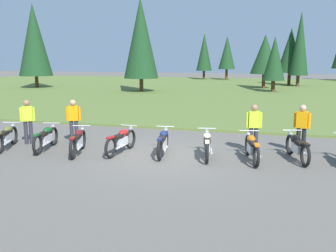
{
  "coord_description": "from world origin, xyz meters",
  "views": [
    {
      "loc": [
        3.28,
        -11.39,
        3.2
      ],
      "look_at": [
        0.0,
        0.6,
        0.9
      ],
      "focal_mm": 39.21,
      "sensor_mm": 36.0,
      "label": 1
    }
  ],
  "objects_px": {
    "motorcycle_olive": "(7,137)",
    "motorcycle_maroon": "(78,141)",
    "rider_in_hivis_vest": "(28,119)",
    "motorcycle_orange": "(252,147)",
    "rider_near_row_end": "(74,119)",
    "rider_checking_bike": "(302,126)",
    "motorcycle_british_green": "(46,138)",
    "motorcycle_black": "(297,147)",
    "motorcycle_cream": "(207,144)",
    "rider_with_back_turned": "(254,126)",
    "motorcycle_red": "(121,140)",
    "motorcycle_navy": "(163,142)"
  },
  "relations": [
    {
      "from": "motorcycle_cream",
      "to": "rider_near_row_end",
      "type": "bearing_deg",
      "value": 172.17
    },
    {
      "from": "motorcycle_navy",
      "to": "motorcycle_maroon",
      "type": "bearing_deg",
      "value": -167.68
    },
    {
      "from": "motorcycle_orange",
      "to": "rider_in_hivis_vest",
      "type": "bearing_deg",
      "value": 178.66
    },
    {
      "from": "motorcycle_maroon",
      "to": "rider_near_row_end",
      "type": "xyz_separation_m",
      "value": [
        -0.92,
        1.37,
        0.51
      ]
    },
    {
      "from": "motorcycle_olive",
      "to": "motorcycle_cream",
      "type": "height_order",
      "value": "same"
    },
    {
      "from": "rider_in_hivis_vest",
      "to": "rider_near_row_end",
      "type": "bearing_deg",
      "value": 18.7
    },
    {
      "from": "motorcycle_olive",
      "to": "rider_near_row_end",
      "type": "xyz_separation_m",
      "value": [
        1.88,
        1.44,
        0.51
      ]
    },
    {
      "from": "motorcycle_red",
      "to": "motorcycle_cream",
      "type": "bearing_deg",
      "value": 3.76
    },
    {
      "from": "motorcycle_british_green",
      "to": "motorcycle_black",
      "type": "distance_m",
      "value": 8.53
    },
    {
      "from": "rider_with_back_turned",
      "to": "rider_in_hivis_vest",
      "type": "relative_size",
      "value": 1.0
    },
    {
      "from": "rider_in_hivis_vest",
      "to": "motorcycle_orange",
      "type": "bearing_deg",
      "value": -1.34
    },
    {
      "from": "rider_with_back_turned",
      "to": "rider_checking_bike",
      "type": "xyz_separation_m",
      "value": [
        1.57,
        0.36,
        0.0
      ]
    },
    {
      "from": "motorcycle_red",
      "to": "motorcycle_navy",
      "type": "distance_m",
      "value": 1.45
    },
    {
      "from": "motorcycle_british_green",
      "to": "motorcycle_cream",
      "type": "relative_size",
      "value": 1.0
    },
    {
      "from": "motorcycle_black",
      "to": "motorcycle_navy",
      "type": "bearing_deg",
      "value": -173.76
    },
    {
      "from": "motorcycle_navy",
      "to": "motorcycle_orange",
      "type": "relative_size",
      "value": 1.01
    },
    {
      "from": "motorcycle_red",
      "to": "motorcycle_navy",
      "type": "xyz_separation_m",
      "value": [
        1.44,
        0.16,
        0.0
      ]
    },
    {
      "from": "motorcycle_red",
      "to": "motorcycle_olive",
      "type": "bearing_deg",
      "value": -172.81
    },
    {
      "from": "motorcycle_cream",
      "to": "motorcycle_orange",
      "type": "xyz_separation_m",
      "value": [
        1.43,
        -0.02,
        0.0
      ]
    },
    {
      "from": "motorcycle_black",
      "to": "rider_checking_bike",
      "type": "bearing_deg",
      "value": 79.67
    },
    {
      "from": "rider_checking_bike",
      "to": "rider_in_hivis_vest",
      "type": "xyz_separation_m",
      "value": [
        -9.84,
        -1.24,
        0.0
      ]
    },
    {
      "from": "motorcycle_orange",
      "to": "rider_with_back_turned",
      "type": "xyz_separation_m",
      "value": [
        -0.01,
        1.07,
        0.51
      ]
    },
    {
      "from": "motorcycle_maroon",
      "to": "motorcycle_cream",
      "type": "height_order",
      "value": "same"
    },
    {
      "from": "motorcycle_orange",
      "to": "rider_near_row_end",
      "type": "bearing_deg",
      "value": 173.65
    },
    {
      "from": "motorcycle_black",
      "to": "motorcycle_olive",
      "type": "bearing_deg",
      "value": -173.37
    },
    {
      "from": "motorcycle_british_green",
      "to": "motorcycle_cream",
      "type": "distance_m",
      "value": 5.68
    },
    {
      "from": "motorcycle_orange",
      "to": "rider_checking_bike",
      "type": "xyz_separation_m",
      "value": [
        1.56,
        1.43,
        0.51
      ]
    },
    {
      "from": "motorcycle_maroon",
      "to": "motorcycle_black",
      "type": "bearing_deg",
      "value": 8.68
    },
    {
      "from": "motorcycle_maroon",
      "to": "motorcycle_cream",
      "type": "distance_m",
      "value": 4.35
    },
    {
      "from": "motorcycle_olive",
      "to": "rider_checking_bike",
      "type": "xyz_separation_m",
      "value": [
        10.1,
        2.13,
        0.51
      ]
    },
    {
      "from": "motorcycle_cream",
      "to": "motorcycle_maroon",
      "type": "bearing_deg",
      "value": -171.37
    },
    {
      "from": "motorcycle_orange",
      "to": "rider_near_row_end",
      "type": "xyz_separation_m",
      "value": [
        -6.66,
        0.74,
        0.51
      ]
    },
    {
      "from": "motorcycle_british_green",
      "to": "motorcycle_orange",
      "type": "relative_size",
      "value": 1.01
    },
    {
      "from": "motorcycle_cream",
      "to": "rider_near_row_end",
      "type": "relative_size",
      "value": 1.25
    },
    {
      "from": "motorcycle_cream",
      "to": "motorcycle_olive",
      "type": "bearing_deg",
      "value": -174.22
    },
    {
      "from": "motorcycle_british_green",
      "to": "motorcycle_black",
      "type": "bearing_deg",
      "value": 6.11
    },
    {
      "from": "motorcycle_cream",
      "to": "rider_in_hivis_vest",
      "type": "distance_m",
      "value": 6.86
    },
    {
      "from": "motorcycle_red",
      "to": "rider_checking_bike",
      "type": "height_order",
      "value": "rider_checking_bike"
    },
    {
      "from": "rider_near_row_end",
      "to": "motorcycle_black",
      "type": "bearing_deg",
      "value": -2.03
    },
    {
      "from": "motorcycle_olive",
      "to": "motorcycle_maroon",
      "type": "height_order",
      "value": "same"
    },
    {
      "from": "motorcycle_orange",
      "to": "rider_in_hivis_vest",
      "type": "height_order",
      "value": "rider_in_hivis_vest"
    },
    {
      "from": "motorcycle_black",
      "to": "motorcycle_british_green",
      "type": "bearing_deg",
      "value": -173.89
    },
    {
      "from": "motorcycle_red",
      "to": "motorcycle_black",
      "type": "relative_size",
      "value": 1.02
    },
    {
      "from": "motorcycle_orange",
      "to": "motorcycle_british_green",
      "type": "bearing_deg",
      "value": -176.36
    },
    {
      "from": "motorcycle_olive",
      "to": "motorcycle_maroon",
      "type": "relative_size",
      "value": 0.98
    },
    {
      "from": "motorcycle_orange",
      "to": "motorcycle_olive",
      "type": "bearing_deg",
      "value": -175.33
    },
    {
      "from": "motorcycle_maroon",
      "to": "rider_checking_bike",
      "type": "height_order",
      "value": "rider_checking_bike"
    },
    {
      "from": "motorcycle_navy",
      "to": "rider_in_hivis_vest",
      "type": "xyz_separation_m",
      "value": [
        -5.36,
        0.21,
        0.51
      ]
    },
    {
      "from": "motorcycle_british_green",
      "to": "motorcycle_olive",
      "type": "bearing_deg",
      "value": -170.35
    },
    {
      "from": "motorcycle_maroon",
      "to": "motorcycle_red",
      "type": "height_order",
      "value": "same"
    }
  ]
}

